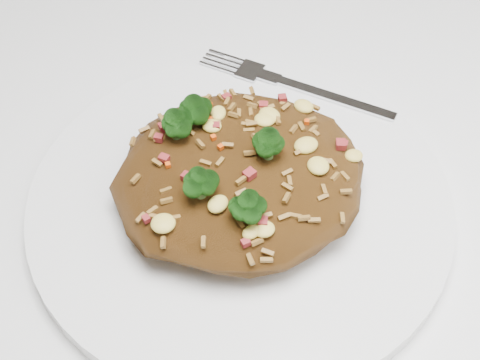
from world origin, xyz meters
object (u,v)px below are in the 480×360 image
Objects in this scene: fried_rice at (239,168)px; plate at (240,201)px; fork at (305,89)px; dining_table at (410,305)px.

plate is at bearing -3.98° from fried_rice.
fried_rice is 1.29× the size of fork.
fork is (-0.03, 0.15, 0.11)m from dining_table.
fried_rice is (-0.00, 0.00, 0.03)m from plate.
fried_rice reaches higher than dining_table.
plate reaches higher than dining_table.
fried_rice is at bearing -89.85° from fork.
fork is at bearing 43.39° from plate.
fried_rice reaches higher than fork.
dining_table is at bearing -31.60° from fried_rice.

